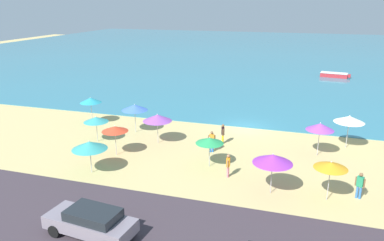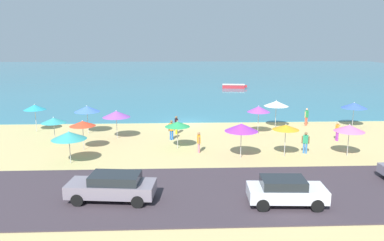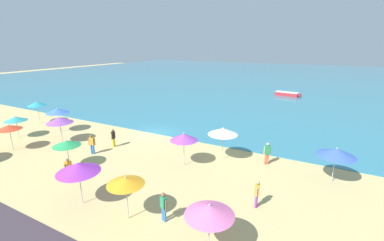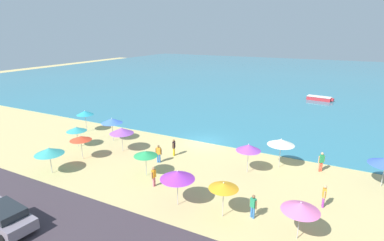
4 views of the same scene
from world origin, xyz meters
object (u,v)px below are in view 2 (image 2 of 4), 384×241
at_px(beach_umbrella_5, 54,120).
at_px(beach_umbrella_12, 241,127).
at_px(bather_1, 176,124).
at_px(bather_5, 338,130).
at_px(beach_umbrella_7, 259,109).
at_px(beach_umbrella_6, 87,109).
at_px(beach_umbrella_11, 349,128).
at_px(bather_4, 306,116).
at_px(beach_umbrella_10, 83,124).
at_px(beach_umbrella_1, 177,124).
at_px(bather_2, 172,129).
at_px(bather_3, 305,141).
at_px(parked_car_1, 286,191).
at_px(beach_umbrella_4, 276,104).
at_px(beach_umbrella_0, 286,127).
at_px(beach_umbrella_3, 354,105).
at_px(bather_0, 199,141).
at_px(parked_car_0, 112,186).
at_px(beach_umbrella_9, 69,136).
at_px(beach_umbrella_8, 35,107).
at_px(beach_umbrella_2, 116,114).
at_px(skiff_nearshore, 234,86).

xyz_separation_m(beach_umbrella_5, beach_umbrella_12, (14.64, -4.65, 0.35)).
xyz_separation_m(bather_1, bather_5, (13.54, -2.92, -0.01)).
bearing_deg(beach_umbrella_7, beach_umbrella_6, 177.29).
bearing_deg(beach_umbrella_11, bather_4, 87.91).
bearing_deg(beach_umbrella_10, beach_umbrella_1, 0.38).
xyz_separation_m(bather_2, bather_4, (13.29, 4.81, 0.04)).
bearing_deg(bather_5, bather_3, -138.82).
bearing_deg(parked_car_1, beach_umbrella_4, 76.84).
relative_size(beach_umbrella_0, beach_umbrella_11, 1.02).
bearing_deg(beach_umbrella_3, bather_0, -152.66).
distance_m(beach_umbrella_11, bather_0, 10.98).
height_order(beach_umbrella_10, beach_umbrella_12, beach_umbrella_12).
relative_size(beach_umbrella_12, parked_car_0, 0.55).
relative_size(bather_5, parked_car_1, 0.41).
relative_size(beach_umbrella_9, bather_4, 1.35).
height_order(beach_umbrella_11, bather_5, beach_umbrella_11).
xyz_separation_m(beach_umbrella_7, beach_umbrella_8, (-20.34, 1.67, 0.03)).
relative_size(beach_umbrella_1, beach_umbrella_2, 0.89).
bearing_deg(beach_umbrella_9, beach_umbrella_1, 24.09).
bearing_deg(bather_1, bather_5, -12.16).
relative_size(beach_umbrella_2, beach_umbrella_10, 1.06).
height_order(beach_umbrella_1, bather_5, beach_umbrella_1).
bearing_deg(bather_0, beach_umbrella_4, 44.74).
distance_m(beach_umbrella_4, beach_umbrella_8, 22.53).
xyz_separation_m(beach_umbrella_7, parked_car_1, (-1.84, -14.97, -1.46)).
xyz_separation_m(beach_umbrella_5, beach_umbrella_8, (-2.93, 4.00, 0.39)).
bearing_deg(beach_umbrella_8, beach_umbrella_5, -53.76).
xyz_separation_m(beach_umbrella_6, beach_umbrella_12, (12.61, -7.71, -0.01)).
relative_size(beach_umbrella_2, beach_umbrella_6, 0.96).
bearing_deg(bather_0, bather_5, 13.82).
xyz_separation_m(beach_umbrella_10, skiff_nearshore, (17.33, 36.72, -1.69)).
bearing_deg(beach_umbrella_8, bather_1, -6.18).
distance_m(beach_umbrella_5, beach_umbrella_7, 17.56).
bearing_deg(bather_0, beach_umbrella_9, -166.91).
relative_size(beach_umbrella_10, bather_0, 1.46).
relative_size(beach_umbrella_8, beach_umbrella_12, 1.00).
bearing_deg(beach_umbrella_0, beach_umbrella_7, 94.07).
bearing_deg(bather_5, beach_umbrella_0, -143.92).
bearing_deg(beach_umbrella_12, bather_2, 133.80).
bearing_deg(beach_umbrella_1, bather_3, -10.25).
bearing_deg(parked_car_0, beach_umbrella_2, 97.61).
height_order(beach_umbrella_2, beach_umbrella_6, beach_umbrella_6).
height_order(beach_umbrella_2, parked_car_1, beach_umbrella_2).
xyz_separation_m(beach_umbrella_8, bather_3, (22.59, -7.75, -1.39)).
xyz_separation_m(beach_umbrella_3, bather_4, (-4.44, 0.56, -1.11)).
xyz_separation_m(beach_umbrella_1, bather_4, (12.79, 7.42, -0.96)).
relative_size(beach_umbrella_5, bather_0, 1.37).
bearing_deg(bather_2, bather_3, -23.36).
relative_size(beach_umbrella_3, beach_umbrella_4, 0.90).
distance_m(beach_umbrella_2, beach_umbrella_5, 5.06).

